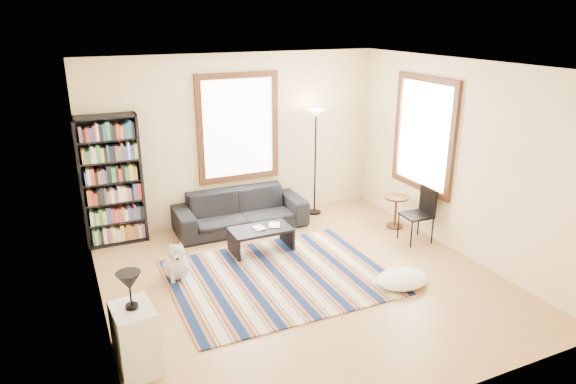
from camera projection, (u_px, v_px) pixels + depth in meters
name	position (u px, v px, depth m)	size (l,w,h in m)	color
floor	(304.00, 284.00, 6.86)	(5.00, 5.00, 0.10)	#9F8048
ceiling	(306.00, 62.00, 5.91)	(5.00, 5.00, 0.10)	white
wall_back	(237.00, 139.00, 8.58)	(5.00, 0.10, 2.80)	beige
wall_front	(443.00, 268.00, 4.20)	(5.00, 0.10, 2.80)	beige
wall_left	(87.00, 212.00, 5.38)	(0.10, 5.00, 2.80)	beige
wall_right	(463.00, 159.00, 7.39)	(0.10, 5.00, 2.80)	beige
window_back	(238.00, 128.00, 8.44)	(1.20, 0.06, 1.60)	white
window_right	(424.00, 134.00, 7.98)	(0.06, 1.20, 1.60)	white
rug	(279.00, 277.00, 6.93)	(2.85, 2.28, 0.02)	#0C1C3F
sofa	(241.00, 210.00, 8.44)	(2.14, 0.84, 0.62)	black
bookshelf	(111.00, 181.00, 7.69)	(0.90, 0.30, 2.00)	black
coffee_table	(261.00, 240.00, 7.67)	(0.90, 0.50, 0.36)	black
book_a	(254.00, 229.00, 7.57)	(0.20, 0.15, 0.02)	beige
book_b	(269.00, 225.00, 7.71)	(0.16, 0.22, 0.02)	beige
floor_cushion	(402.00, 279.00, 6.71)	(0.73, 0.55, 0.18)	white
floor_lamp	(315.00, 163.00, 8.89)	(0.30, 0.30, 1.86)	black
side_table	(395.00, 212.00, 8.50)	(0.40, 0.40, 0.54)	#442511
folding_chair	(416.00, 215.00, 7.92)	(0.42, 0.40, 0.86)	black
white_cabinet	(136.00, 339.00, 5.03)	(0.38, 0.50, 0.70)	silver
table_lamp	(130.00, 291.00, 4.85)	(0.24, 0.24, 0.38)	black
dog	(176.00, 259.00, 6.85)	(0.40, 0.56, 0.56)	silver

